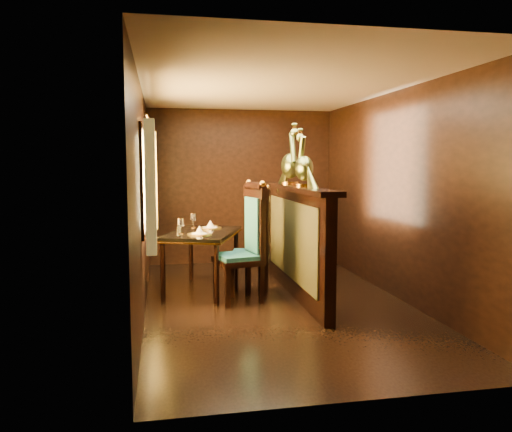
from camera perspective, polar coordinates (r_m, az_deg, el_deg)
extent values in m
plane|color=black|center=(5.96, 2.24, -9.84)|extent=(5.00, 5.00, 0.00)
cube|color=black|center=(8.20, -1.67, 3.36)|extent=(3.00, 0.04, 2.50)
cube|color=black|center=(3.37, 11.95, -0.56)|extent=(3.00, 0.04, 2.50)
cube|color=black|center=(5.61, -12.83, 1.98)|extent=(0.04, 5.00, 2.50)
cube|color=black|center=(6.26, 15.79, 2.31)|extent=(0.04, 5.00, 2.50)
cube|color=beige|center=(5.80, 2.34, 14.64)|extent=(3.00, 5.00, 0.04)
cube|color=#FFC672|center=(5.89, -12.73, 4.12)|extent=(0.01, 1.70, 1.05)
cube|color=gold|center=(4.93, -11.97, 3.22)|extent=(0.10, 0.22, 1.30)
cube|color=gold|center=(6.86, -11.66, 3.97)|extent=(0.10, 0.22, 1.30)
cylinder|color=gold|center=(5.91, -12.13, 10.40)|extent=(0.03, 2.20, 0.03)
cube|color=black|center=(6.19, 4.58, -3.11)|extent=(0.12, 2.60, 1.30)
cube|color=#373819|center=(6.16, 4.00, -2.68)|extent=(0.02, 2.20, 0.95)
cube|color=black|center=(6.12, 4.63, 3.19)|extent=(0.26, 2.70, 0.06)
cube|color=black|center=(6.38, -6.18, -1.95)|extent=(1.16, 1.47, 0.04)
cube|color=gold|center=(6.39, -6.17, -2.22)|extent=(1.18, 1.49, 0.02)
cylinder|color=black|center=(6.00, -10.61, -6.36)|extent=(0.06, 0.06, 0.71)
cylinder|color=black|center=(5.82, -4.54, -6.66)|extent=(0.06, 0.06, 0.71)
cylinder|color=black|center=(7.08, -7.45, -4.41)|extent=(0.06, 0.06, 0.71)
cylinder|color=black|center=(6.93, -2.28, -4.59)|extent=(0.06, 0.06, 0.71)
cylinder|color=orange|center=(6.11, -6.47, -2.06)|extent=(0.30, 0.30, 0.01)
cone|color=silver|center=(6.10, -6.48, -1.56)|extent=(0.11, 0.11, 0.10)
cylinder|color=orange|center=(6.69, -5.24, -1.34)|extent=(0.30, 0.30, 0.01)
cone|color=silver|center=(6.69, -5.25, -0.89)|extent=(0.11, 0.11, 0.10)
cylinder|color=silver|center=(6.44, -8.92, -1.46)|extent=(0.03, 0.03, 0.06)
cylinder|color=silver|center=(6.48, -8.69, -1.41)|extent=(0.03, 0.03, 0.06)
cube|color=black|center=(6.26, -0.71, -4.75)|extent=(0.58, 0.58, 0.06)
cube|color=navy|center=(6.26, -0.71, -4.28)|extent=(0.52, 0.52, 0.05)
cube|color=navy|center=(6.19, 1.21, -1.12)|extent=(0.13, 0.37, 0.62)
cube|color=black|center=(6.14, -2.70, -7.32)|extent=(0.05, 0.05, 0.43)
cube|color=black|center=(6.11, 1.03, -7.38)|extent=(0.05, 0.05, 0.43)
cube|color=black|center=(6.52, -2.34, -6.52)|extent=(0.05, 0.05, 0.43)
cube|color=black|center=(6.50, 1.17, -6.57)|extent=(0.05, 0.05, 0.43)
sphere|color=gold|center=(5.95, 1.15, 3.08)|extent=(0.07, 0.07, 0.07)
sphere|color=gold|center=(6.35, 1.28, 3.27)|extent=(0.07, 0.07, 0.07)
cube|color=black|center=(5.92, -2.06, -5.15)|extent=(0.60, 0.60, 0.07)
cube|color=navy|center=(5.91, -2.06, -4.63)|extent=(0.54, 0.54, 0.05)
cube|color=navy|center=(5.93, -0.09, -0.98)|extent=(0.12, 0.39, 0.65)
cube|color=black|center=(5.71, -3.27, -8.22)|extent=(0.05, 0.05, 0.45)
cube|color=black|center=(5.86, 0.61, -7.85)|extent=(0.05, 0.05, 0.45)
cube|color=black|center=(6.10, -4.60, -7.32)|extent=(0.05, 0.05, 0.45)
cube|color=black|center=(6.24, -0.93, -7.00)|extent=(0.05, 0.05, 0.45)
sphere|color=gold|center=(5.70, 0.73, 3.67)|extent=(0.08, 0.08, 0.08)
sphere|color=gold|center=(6.08, -0.85, 3.81)|extent=(0.08, 0.08, 0.08)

